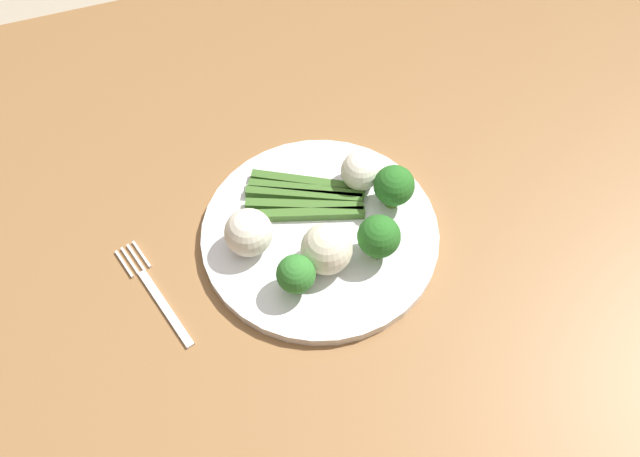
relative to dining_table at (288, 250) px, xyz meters
The scene contains 11 objects.
ground_plane 0.68m from the dining_table, ahead, with size 6.00×6.00×0.02m, color #B7A88E.
dining_table is the anchor object (origin of this frame).
plate 0.12m from the dining_table, 61.45° to the right, with size 0.30×0.30×0.01m, color white.
asparagus_bundle 0.12m from the dining_table, ahead, with size 0.16×0.11×0.01m.
broccoli_front_left 0.19m from the dining_table, 100.77° to the right, with size 0.05×0.05×0.06m.
broccoli_back_right 0.20m from the dining_table, 18.45° to the right, with size 0.05×0.05×0.06m.
broccoli_outer_edge 0.20m from the dining_table, 51.78° to the right, with size 0.05×0.05×0.06m.
cauliflower_left 0.17m from the dining_table, ahead, with size 0.05×0.05×0.05m, color white.
cauliflower_mid 0.16m from the dining_table, 141.44° to the right, with size 0.06×0.06×0.06m, color white.
cauliflower_near_center 0.18m from the dining_table, 77.70° to the right, with size 0.06×0.06×0.06m, color beige.
fork 0.22m from the dining_table, 160.60° to the right, with size 0.07×0.16×0.00m.
Camera 1 is at (-0.12, -0.48, 1.49)m, focal length 37.68 mm.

